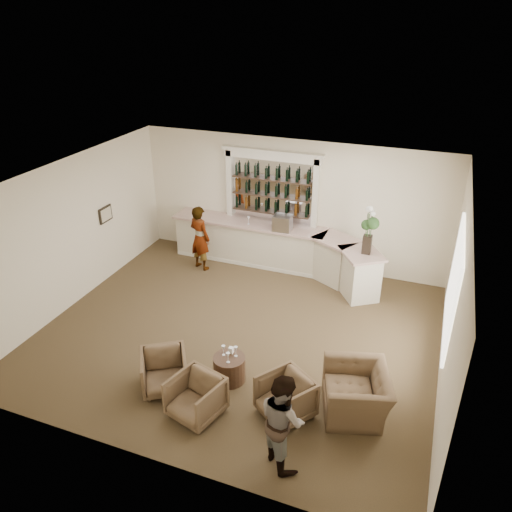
% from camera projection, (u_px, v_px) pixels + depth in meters
% --- Properties ---
extents(ground, '(8.00, 8.00, 0.00)m').
position_uv_depth(ground, '(239.00, 332.00, 10.52)').
color(ground, brown).
rests_on(ground, ground).
extents(room_shell, '(8.04, 7.02, 3.32)m').
position_uv_depth(room_shell, '(258.00, 219.00, 9.99)').
color(room_shell, '#F5E9CB').
rests_on(room_shell, ground).
extents(bar_counter, '(5.72, 1.80, 1.14)m').
position_uv_depth(bar_counter, '(278.00, 248.00, 12.80)').
color(bar_counter, beige).
rests_on(bar_counter, ground).
extents(back_bar_alcove, '(2.64, 0.25, 3.00)m').
position_uv_depth(back_bar_alcove, '(271.00, 188.00, 12.59)').
color(back_bar_alcove, white).
rests_on(back_bar_alcove, ground).
extents(cocktail_table, '(0.59, 0.59, 0.50)m').
position_uv_depth(cocktail_table, '(229.00, 368.00, 9.09)').
color(cocktail_table, '#45311E').
rests_on(cocktail_table, ground).
extents(sommelier, '(0.73, 0.60, 1.71)m').
position_uv_depth(sommelier, '(200.00, 238.00, 12.71)').
color(sommelier, gray).
rests_on(sommelier, ground).
extents(guest, '(0.98, 0.97, 1.59)m').
position_uv_depth(guest, '(282.00, 420.00, 7.24)').
color(guest, gray).
rests_on(guest, ground).
extents(armchair_left, '(1.10, 1.10, 0.74)m').
position_uv_depth(armchair_left, '(164.00, 371.00, 8.85)').
color(armchair_left, brown).
rests_on(armchair_left, ground).
extents(armchair_center, '(0.98, 0.99, 0.74)m').
position_uv_depth(armchair_center, '(196.00, 397.00, 8.26)').
color(armchair_center, brown).
rests_on(armchair_center, ground).
extents(armchair_right, '(1.12, 1.12, 0.74)m').
position_uv_depth(armchair_right, '(285.00, 397.00, 8.26)').
color(armchair_right, brown).
rests_on(armchair_right, ground).
extents(armchair_far, '(1.36, 1.46, 0.78)m').
position_uv_depth(armchair_far, '(356.00, 392.00, 8.34)').
color(armchair_far, brown).
rests_on(armchair_far, ground).
extents(espresso_machine, '(0.46, 0.39, 0.39)m').
position_uv_depth(espresso_machine, '(282.00, 223.00, 12.35)').
color(espresso_machine, silver).
rests_on(espresso_machine, bar_counter).
extents(flower_vase, '(0.30, 0.30, 1.14)m').
position_uv_depth(flower_vase, '(369.00, 227.00, 11.02)').
color(flower_vase, black).
rests_on(flower_vase, bar_counter).
extents(wine_glass_bar_left, '(0.07, 0.07, 0.21)m').
position_uv_depth(wine_glass_bar_left, '(277.00, 225.00, 12.48)').
color(wine_glass_bar_left, white).
rests_on(wine_glass_bar_left, bar_counter).
extents(wine_glass_bar_right, '(0.07, 0.07, 0.21)m').
position_uv_depth(wine_glass_bar_right, '(249.00, 220.00, 12.74)').
color(wine_glass_bar_right, white).
rests_on(wine_glass_bar_right, bar_counter).
extents(wine_glass_tbl_a, '(0.07, 0.07, 0.21)m').
position_uv_depth(wine_glass_tbl_a, '(224.00, 350.00, 9.00)').
color(wine_glass_tbl_a, white).
rests_on(wine_glass_tbl_a, cocktail_table).
extents(wine_glass_tbl_b, '(0.07, 0.07, 0.21)m').
position_uv_depth(wine_glass_tbl_b, '(236.00, 352.00, 8.97)').
color(wine_glass_tbl_b, white).
rests_on(wine_glass_tbl_b, cocktail_table).
extents(wine_glass_tbl_c, '(0.07, 0.07, 0.21)m').
position_uv_depth(wine_glass_tbl_c, '(228.00, 358.00, 8.81)').
color(wine_glass_tbl_c, white).
rests_on(wine_glass_tbl_c, cocktail_table).
extents(napkin_holder, '(0.08, 0.08, 0.12)m').
position_uv_depth(napkin_holder, '(231.00, 350.00, 9.08)').
color(napkin_holder, white).
rests_on(napkin_holder, cocktail_table).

